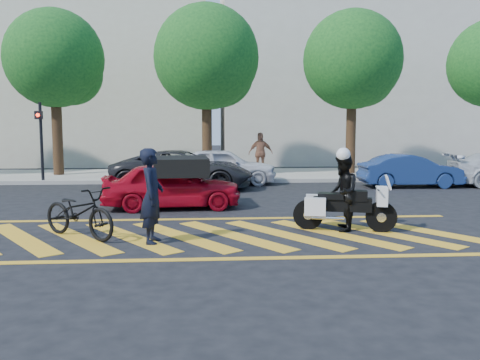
{
  "coord_description": "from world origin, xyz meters",
  "views": [
    {
      "loc": [
        -0.09,
        -10.64,
        2.38
      ],
      "look_at": [
        0.73,
        1.26,
        1.05
      ],
      "focal_mm": 38.0,
      "sensor_mm": 36.0,
      "label": 1
    }
  ],
  "objects": [
    {
      "name": "ground",
      "position": [
        0.0,
        0.0,
        0.0
      ],
      "size": [
        90.0,
        90.0,
        0.0
      ],
      "primitive_type": "plane",
      "color": "black",
      "rests_on": "ground"
    },
    {
      "name": "building_right",
      "position": [
        9.0,
        21.0,
        5.5
      ],
      "size": [
        16.0,
        8.0,
        11.0
      ],
      "primitive_type": "cube",
      "color": "beige",
      "rests_on": "ground"
    },
    {
      "name": "tree_left",
      "position": [
        -6.37,
        12.06,
        4.99
      ],
      "size": [
        4.2,
        4.2,
        7.26
      ],
      "color": "black",
      "rests_on": "ground"
    },
    {
      "name": "parked_mid_left",
      "position": [
        -0.9,
        7.8,
        0.71
      ],
      "size": [
        5.32,
        2.9,
        1.41
      ],
      "primitive_type": "imported",
      "rotation": [
        0.0,
        0.0,
        1.46
      ],
      "color": "black",
      "rests_on": "ground"
    },
    {
      "name": "red_convertible",
      "position": [
        -1.03,
        3.6,
        0.66
      ],
      "size": [
        3.94,
        1.79,
        1.31
      ],
      "primitive_type": "imported",
      "rotation": [
        0.0,
        0.0,
        1.63
      ],
      "color": "#AB0719",
      "rests_on": "ground"
    },
    {
      "name": "tree_center",
      "position": [
        0.13,
        12.06,
        5.1
      ],
      "size": [
        4.6,
        4.6,
        7.56
      ],
      "color": "black",
      "rests_on": "ground"
    },
    {
      "name": "tree_right",
      "position": [
        6.63,
        12.06,
        5.05
      ],
      "size": [
        4.4,
        4.4,
        7.41
      ],
      "color": "black",
      "rests_on": "ground"
    },
    {
      "name": "building_left",
      "position": [
        -8.0,
        21.0,
        5.0
      ],
      "size": [
        16.0,
        8.0,
        10.0
      ],
      "primitive_type": "cube",
      "color": "beige",
      "rests_on": "ground"
    },
    {
      "name": "officer_moto",
      "position": [
        2.94,
        0.31,
        0.86
      ],
      "size": [
        0.84,
        0.97,
        1.71
      ],
      "primitive_type": "imported",
      "rotation": [
        0.0,
        0.0,
        -1.83
      ],
      "color": "black",
      "rests_on": "ground"
    },
    {
      "name": "signal_pole",
      "position": [
        -6.5,
        9.74,
        1.92
      ],
      "size": [
        0.28,
        0.43,
        3.2
      ],
      "color": "black",
      "rests_on": "ground"
    },
    {
      "name": "crosswalk",
      "position": [
        -0.04,
        0.0,
        0.0
      ],
      "size": [
        12.33,
        4.0,
        0.01
      ],
      "color": "gold",
      "rests_on": "ground"
    },
    {
      "name": "officer_bike",
      "position": [
        -1.15,
        -0.56,
        0.95
      ],
      "size": [
        0.5,
        0.72,
        1.9
      ],
      "primitive_type": "imported",
      "rotation": [
        0.0,
        0.0,
        1.5
      ],
      "color": "black",
      "rests_on": "ground"
    },
    {
      "name": "police_motorcycle",
      "position": [
        2.96,
        0.32,
        0.54
      ],
      "size": [
        2.23,
        1.01,
        1.0
      ],
      "rotation": [
        0.0,
        0.0,
        -0.26
      ],
      "color": "black",
      "rests_on": "ground"
    },
    {
      "name": "sidewalk",
      "position": [
        0.0,
        12.0,
        0.07
      ],
      "size": [
        60.0,
        5.0,
        0.15
      ],
      "primitive_type": "cube",
      "color": "#9E998E",
      "rests_on": "ground"
    },
    {
      "name": "parked_right",
      "position": [
        7.58,
        7.8,
        0.62
      ],
      "size": [
        3.74,
        1.32,
        1.23
      ],
      "primitive_type": "imported",
      "rotation": [
        0.0,
        0.0,
        1.57
      ],
      "color": "navy",
      "rests_on": "ground"
    },
    {
      "name": "pedestrian_right",
      "position": [
        2.37,
        11.7,
        1.07
      ],
      "size": [
        1.08,
        0.45,
        1.84
      ],
      "primitive_type": "imported",
      "rotation": [
        0.0,
        0.0,
        3.15
      ],
      "color": "#966044",
      "rests_on": "sidewalk"
    },
    {
      "name": "parked_mid_right",
      "position": [
        0.59,
        9.2,
        0.72
      ],
      "size": [
        4.27,
        1.86,
        1.43
      ],
      "primitive_type": "imported",
      "rotation": [
        0.0,
        0.0,
        1.53
      ],
      "color": "silver",
      "rests_on": "ground"
    },
    {
      "name": "bicycle",
      "position": [
        -2.72,
        0.01,
        0.54
      ],
      "size": [
        2.08,
        1.83,
        1.09
      ],
      "primitive_type": "imported",
      "rotation": [
        0.0,
        0.0,
        0.92
      ],
      "color": "black",
      "rests_on": "ground"
    }
  ]
}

